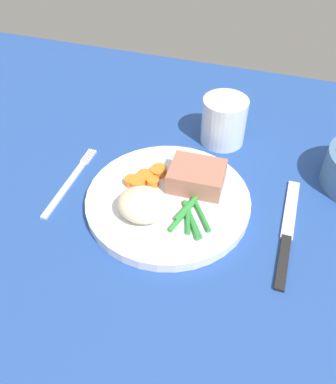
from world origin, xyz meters
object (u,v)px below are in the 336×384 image
at_px(dinner_plate, 168,201).
at_px(fork, 70,182).
at_px(meat_portion, 197,176).
at_px(water_glass, 223,124).
at_px(knife, 287,233).

relative_size(dinner_plate, fork, 1.47).
distance_m(meat_portion, water_glass, 0.14).
relative_size(dinner_plate, knife, 1.19).
xyz_separation_m(dinner_plate, fork, (-0.16, -0.00, -0.01)).
distance_m(dinner_plate, knife, 0.18).
bearing_deg(knife, dinner_plate, 177.61).
xyz_separation_m(fork, knife, (0.34, -0.00, -0.00)).
bearing_deg(fork, meat_portion, 9.56).
bearing_deg(water_glass, knife, -53.82).
distance_m(dinner_plate, meat_portion, 0.06).
relative_size(fork, water_glass, 2.02).
bearing_deg(water_glass, fork, -138.27).
height_order(dinner_plate, knife, dinner_plate).
relative_size(dinner_plate, water_glass, 2.98).
bearing_deg(dinner_plate, water_glass, 76.78).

